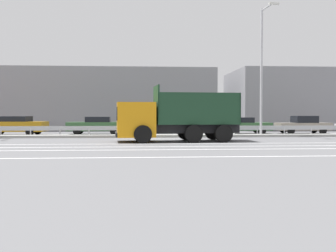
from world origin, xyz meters
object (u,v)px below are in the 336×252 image
(parked_car_3, at_px, (167,125))
(median_road_sign, at_px, (234,121))
(parked_car_1, at_px, (15,125))
(parked_car_5, at_px, (303,125))
(parked_car_4, at_px, (242,125))
(street_lamp_1, at_px, (262,66))
(dump_truck, at_px, (162,121))
(parked_car_2, at_px, (97,125))

(parked_car_3, bearing_deg, median_road_sign, 48.98)
(parked_car_1, relative_size, parked_car_5, 1.15)
(parked_car_5, bearing_deg, parked_car_4, 88.78)
(street_lamp_1, distance_m, parked_car_1, 19.50)
(parked_car_1, relative_size, parked_car_3, 1.04)
(parked_car_1, bearing_deg, parked_car_3, -84.04)
(parked_car_3, xyz_separation_m, parked_car_5, (11.51, 0.28, -0.04))
(dump_truck, height_order, median_road_sign, dump_truck)
(parked_car_4, bearing_deg, parked_car_1, -85.61)
(median_road_sign, relative_size, parked_car_1, 0.44)
(parked_car_1, distance_m, parked_car_4, 18.34)
(parked_car_5, bearing_deg, median_road_sign, 120.72)
(median_road_sign, distance_m, parked_car_4, 4.55)
(dump_truck, xyz_separation_m, parked_car_1, (-11.15, 7.82, -0.47))
(parked_car_1, bearing_deg, parked_car_2, -79.05)
(dump_truck, bearing_deg, parked_car_2, 25.31)
(median_road_sign, bearing_deg, parked_car_3, 140.62)
(median_road_sign, height_order, parked_car_1, median_road_sign)
(parked_car_2, distance_m, parked_car_5, 17.24)
(median_road_sign, xyz_separation_m, parked_car_4, (1.71, 4.20, -0.42))
(median_road_sign, relative_size, parked_car_4, 0.46)
(parked_car_1, distance_m, parked_car_2, 6.33)
(median_road_sign, bearing_deg, street_lamp_1, -1.96)
(parked_car_4, bearing_deg, dump_truck, -37.89)
(parked_car_2, xyz_separation_m, parked_car_4, (12.04, 0.01, -0.03))
(parked_car_3, distance_m, parked_car_4, 6.33)
(dump_truck, height_order, parked_car_2, dump_truck)
(median_road_sign, relative_size, parked_car_2, 0.47)
(median_road_sign, distance_m, parked_car_5, 8.02)
(median_road_sign, height_order, parked_car_2, median_road_sign)
(dump_truck, relative_size, parked_car_5, 1.75)
(dump_truck, bearing_deg, parked_car_3, -10.38)
(parked_car_3, bearing_deg, parked_car_4, 92.08)
(dump_truck, height_order, parked_car_3, dump_truck)
(parked_car_4, bearing_deg, parked_car_2, -87.83)
(parked_car_2, relative_size, parked_car_5, 1.08)
(street_lamp_1, relative_size, parked_car_1, 1.87)
(median_road_sign, distance_m, parked_car_1, 16.98)
(dump_truck, xyz_separation_m, median_road_sign, (5.47, 4.36, -0.11))
(parked_car_2, distance_m, parked_car_3, 5.74)
(parked_car_1, bearing_deg, dump_truck, -120.62)
(median_road_sign, xyz_separation_m, parked_car_5, (6.90, 4.06, -0.39))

